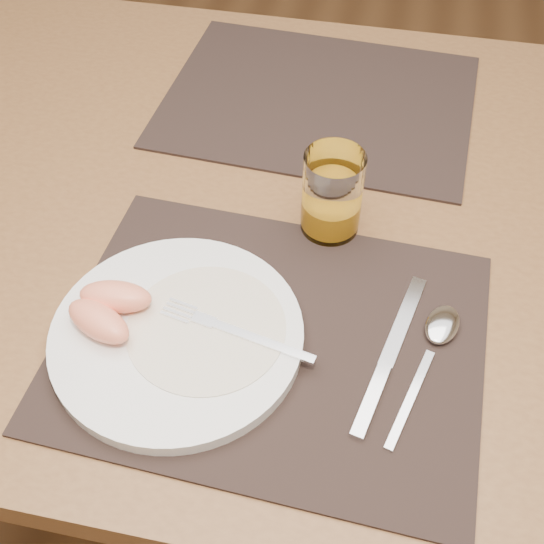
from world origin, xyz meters
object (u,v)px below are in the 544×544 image
(spoon, at_px, (438,335))
(juice_glass, at_px, (332,197))
(placemat_near, at_px, (271,339))
(placemat_far, at_px, (319,100))
(fork, at_px, (224,327))
(knife, at_px, (385,365))
(table, at_px, (285,243))
(plate, at_px, (177,335))

(spoon, relative_size, juice_glass, 1.75)
(placemat_near, distance_m, spoon, 0.18)
(placemat_near, bearing_deg, placemat_far, 92.37)
(placemat_far, xyz_separation_m, fork, (-0.03, -0.45, 0.02))
(knife, relative_size, juice_glass, 2.01)
(placemat_near, xyz_separation_m, fork, (-0.05, -0.01, 0.02))
(table, distance_m, juice_glass, 0.15)
(spoon, bearing_deg, plate, -168.04)
(table, distance_m, spoon, 0.29)
(placemat_near, bearing_deg, knife, -5.72)
(placemat_far, height_order, fork, fork)
(placemat_near, bearing_deg, plate, -167.17)
(table, height_order, fork, fork)
(spoon, bearing_deg, juice_glass, 133.78)
(placemat_far, xyz_separation_m, knife, (0.14, -0.45, 0.00))
(knife, xyz_separation_m, juice_glass, (-0.09, 0.19, 0.05))
(placemat_far, distance_m, juice_glass, 0.27)
(fork, relative_size, knife, 0.80)
(table, relative_size, knife, 6.42)
(fork, height_order, knife, fork)
(placemat_far, distance_m, fork, 0.45)
(plate, bearing_deg, table, 73.42)
(table, relative_size, fork, 8.04)
(placemat_far, distance_m, spoon, 0.45)
(placemat_near, relative_size, placemat_far, 1.00)
(table, bearing_deg, spoon, -42.59)
(plate, height_order, fork, fork)
(placemat_near, xyz_separation_m, placemat_far, (-0.02, 0.44, 0.00))
(fork, distance_m, juice_glass, 0.21)
(knife, xyz_separation_m, spoon, (0.05, 0.05, 0.00))
(table, height_order, knife, knife)
(placemat_far, bearing_deg, table, -91.98)
(table, distance_m, knife, 0.29)
(table, xyz_separation_m, juice_glass, (0.06, -0.04, 0.14))
(knife, relative_size, spoon, 1.15)
(placemat_far, bearing_deg, placemat_near, -87.63)
(table, xyz_separation_m, knife, (0.15, -0.23, 0.09))
(plate, bearing_deg, spoon, 11.96)
(plate, xyz_separation_m, fork, (0.05, 0.01, 0.01))
(plate, bearing_deg, knife, 2.57)
(table, relative_size, placemat_far, 3.11)
(fork, bearing_deg, spoon, 11.39)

